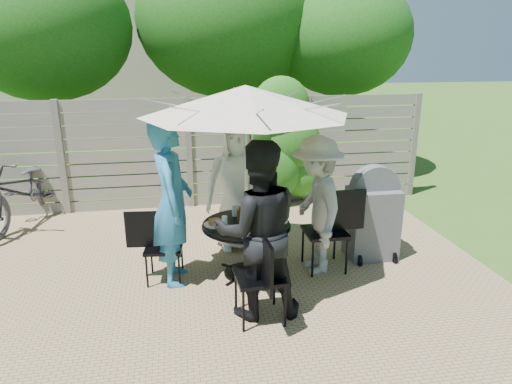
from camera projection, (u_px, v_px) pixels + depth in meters
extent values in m
plane|color=#385A1C|center=(202.00, 296.00, 4.99)|extent=(60.00, 60.00, 0.00)
cube|color=#907953|center=(200.00, 274.00, 5.46)|extent=(7.00, 6.00, 0.02)
cube|color=gray|center=(189.00, 154.00, 7.53)|extent=(8.00, 0.10, 1.85)
ellipsoid|color=#1B6216|center=(274.00, 154.00, 7.63)|extent=(1.20, 0.70, 1.80)
cube|color=gray|center=(178.00, 51.00, 15.52)|extent=(10.00, 6.00, 5.00)
ellipsoid|color=#184B11|center=(43.00, 27.00, 8.39)|extent=(3.20, 3.20, 2.72)
ellipsoid|color=#184B11|center=(229.00, 18.00, 9.37)|extent=(3.80, 3.80, 3.23)
ellipsoid|color=#184B11|center=(342.00, 36.00, 9.18)|extent=(2.80, 2.80, 2.38)
cylinder|color=black|center=(246.00, 224.00, 5.27)|extent=(1.03, 1.03, 0.03)
cylinder|color=black|center=(247.00, 250.00, 5.36)|extent=(0.07, 0.07, 0.65)
cylinder|color=black|center=(247.00, 273.00, 5.46)|extent=(0.54, 0.54, 0.04)
cylinder|color=silver|center=(246.00, 191.00, 5.14)|extent=(0.04, 0.04, 2.11)
cone|color=beige|center=(245.00, 100.00, 4.84)|extent=(2.33, 2.33, 0.32)
cube|color=black|center=(237.00, 215.00, 6.23)|extent=(0.41, 0.41, 0.03)
cube|color=black|center=(235.00, 195.00, 6.36)|extent=(0.03, 0.41, 0.42)
imported|color=white|center=(238.00, 185.00, 5.98)|extent=(0.87, 0.57, 1.76)
cube|color=black|center=(164.00, 247.00, 5.19)|extent=(0.46, 0.46, 0.03)
cube|color=black|center=(144.00, 229.00, 5.11)|extent=(0.42, 0.07, 0.43)
imported|color=teal|center=(172.00, 203.00, 5.05)|extent=(0.47, 0.70, 1.90)
cube|color=black|center=(260.00, 276.00, 4.42)|extent=(0.49, 0.49, 0.04)
cube|color=black|center=(266.00, 263.00, 4.13)|extent=(0.05, 0.47, 0.48)
imported|color=black|center=(258.00, 231.00, 4.41)|extent=(0.89, 0.70, 1.80)
cube|color=black|center=(325.00, 232.00, 5.45)|extent=(0.48, 0.48, 0.04)
cube|color=black|center=(345.00, 210.00, 5.41)|extent=(0.48, 0.03, 0.49)
imported|color=#9E9F9A|center=(316.00, 206.00, 5.33)|extent=(0.64, 1.08, 1.66)
cylinder|color=white|center=(242.00, 212.00, 5.60)|extent=(0.26, 0.26, 0.01)
cylinder|color=#AA6A32|center=(242.00, 210.00, 5.59)|extent=(0.15, 0.15, 0.05)
cylinder|color=white|center=(215.00, 224.00, 5.21)|extent=(0.26, 0.26, 0.01)
cylinder|color=#AA6A32|center=(215.00, 222.00, 5.20)|extent=(0.15, 0.15, 0.05)
cylinder|color=white|center=(251.00, 235.00, 4.92)|extent=(0.26, 0.26, 0.01)
cylinder|color=#AA6A32|center=(251.00, 232.00, 4.91)|extent=(0.15, 0.15, 0.05)
cylinder|color=white|center=(277.00, 221.00, 5.31)|extent=(0.26, 0.26, 0.01)
cylinder|color=#AA6A32|center=(277.00, 218.00, 5.30)|extent=(0.15, 0.15, 0.05)
cylinder|color=white|center=(266.00, 231.00, 5.00)|extent=(0.24, 0.24, 0.01)
cylinder|color=#AA6A32|center=(266.00, 229.00, 4.99)|extent=(0.14, 0.14, 0.05)
cylinder|color=silver|center=(235.00, 210.00, 5.47)|extent=(0.07, 0.07, 0.14)
cylinder|color=silver|center=(225.00, 222.00, 5.10)|extent=(0.07, 0.07, 0.14)
cylinder|color=silver|center=(259.00, 225.00, 5.01)|extent=(0.07, 0.07, 0.14)
cylinder|color=silver|center=(267.00, 213.00, 5.38)|extent=(0.07, 0.07, 0.14)
cylinder|color=#59280C|center=(241.00, 215.00, 5.28)|extent=(0.09, 0.09, 0.16)
cylinder|color=#C6B293|center=(252.00, 211.00, 5.47)|extent=(0.08, 0.08, 0.12)
imported|color=#333338|center=(23.00, 190.00, 6.86)|extent=(1.35, 2.23, 1.11)
cube|color=#545358|center=(372.00, 224.00, 5.80)|extent=(0.60, 0.47, 0.92)
cylinder|color=#545358|center=(374.00, 189.00, 5.66)|extent=(0.61, 0.19, 0.61)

